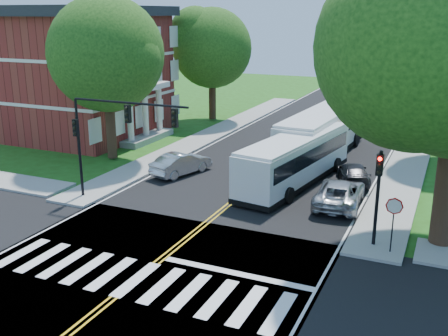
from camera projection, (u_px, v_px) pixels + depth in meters
The scene contains 21 objects.
ground at pixel (143, 274), 21.43m from camera, with size 140.00×140.00×0.00m, color #234D13.
road at pixel (280, 163), 37.18m from camera, with size 14.00×96.00×0.01m, color black.
cross_road at pixel (143, 274), 21.43m from camera, with size 60.00×12.00×0.01m, color black.
center_line at pixel (297, 150), 40.68m from camera, with size 0.36×70.00×0.01m, color gold.
edge_line_w at pixel (217, 142), 43.33m from camera, with size 0.12×70.00×0.01m, color silver.
edge_line_e at pixel (387, 160), 38.02m from camera, with size 0.12×70.00×0.01m, color silver.
crosswalk at pixel (136, 279), 20.98m from camera, with size 12.60×3.00×0.01m, color silver.
stop_bar at pixel (237, 273), 21.46m from camera, with size 6.60×0.40×0.01m, color silver.
sidewalk_nw at pixel (216, 132), 46.53m from camera, with size 2.60×40.00×0.15m, color gray.
sidewalk_ne at pixel (413, 151), 40.04m from camera, with size 2.60×40.00×0.15m, color gray.
tree_west_near at pixel (106, 54), 36.02m from camera, with size 8.00×8.00×11.40m.
tree_west_far at pixel (212, 48), 49.98m from camera, with size 7.60×7.60×10.67m.
brick_building at pixel (51, 70), 45.96m from camera, with size 20.00×13.00×10.80m.
signal_nw at pixel (111, 127), 28.09m from camera, with size 7.15×0.46×5.66m.
signal_ne at pixel (378, 186), 23.01m from camera, with size 0.30×0.46×4.40m.
stop_sign at pixel (394, 212), 22.56m from camera, with size 0.76×0.08×2.53m.
bus_lead at pixel (296, 158), 32.41m from camera, with size 4.26×11.91×3.02m.
bus_follow at pixel (323, 133), 38.39m from camera, with size 3.82×13.28×3.40m.
hatchback at pixel (181, 163), 34.44m from camera, with size 1.54×4.42×1.46m, color #B2B5BA.
suv at pixel (340, 193), 28.87m from camera, with size 2.37×5.13×1.43m, color #A5A7AB.
dark_sedan at pixel (353, 173), 32.77m from camera, with size 1.72×4.23×1.23m, color black.
Camera 1 is at (10.90, -16.26, 10.29)m, focal length 42.00 mm.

